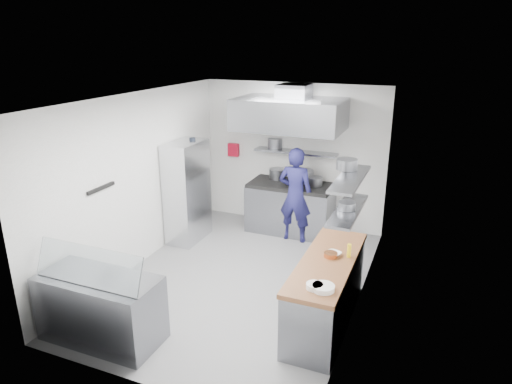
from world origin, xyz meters
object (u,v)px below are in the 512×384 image
at_px(gas_range, 290,209).
at_px(wire_rack, 187,192).
at_px(chef, 295,195).
at_px(display_case, 101,308).

height_order(gas_range, wire_rack, wire_rack).
relative_size(chef, wire_rack, 0.95).
bearing_deg(wire_rack, display_case, -80.08).
bearing_deg(display_case, chef, 70.64).
xyz_separation_m(gas_range, display_case, (-1.10, -4.10, -0.03)).
bearing_deg(display_case, gas_range, 74.98).
bearing_deg(gas_range, wire_rack, -146.71).
relative_size(gas_range, chef, 0.91).
bearing_deg(gas_range, chef, -60.46).
xyz_separation_m(gas_range, chef, (0.21, -0.37, 0.43)).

